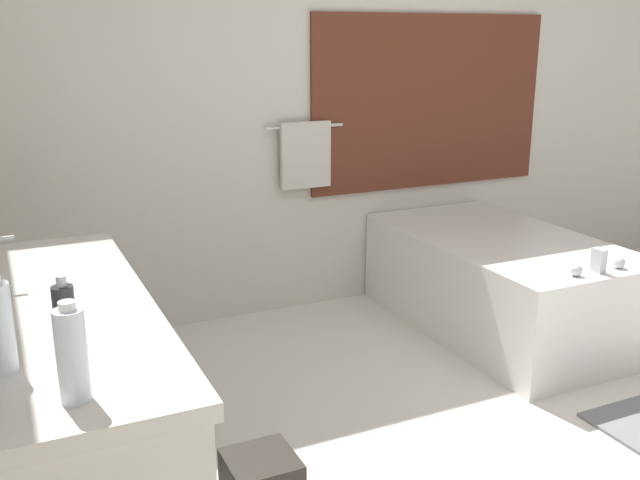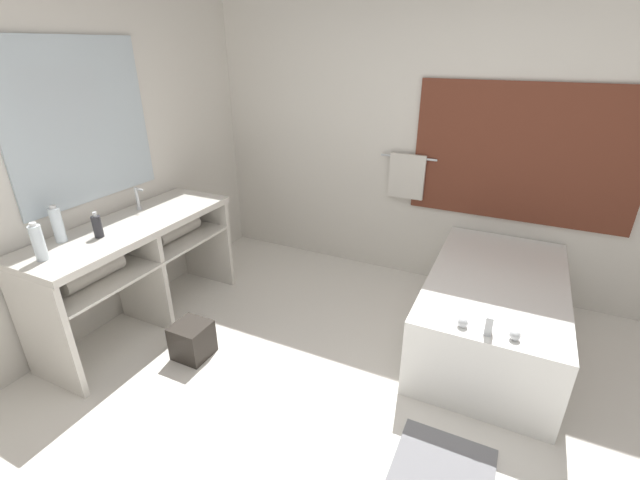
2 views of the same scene
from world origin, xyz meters
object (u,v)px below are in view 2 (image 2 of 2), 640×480
water_bottle_1 (57,225)px  soap_dispenser (97,226)px  bathtub (492,307)px  waste_bin (192,340)px  water_bottle_2 (38,243)px

water_bottle_1 → soap_dispenser: water_bottle_1 is taller
bathtub → water_bottle_1: bearing=-153.4°
bathtub → soap_dispenser: 2.83m
bathtub → water_bottle_1: size_ratio=6.41×
water_bottle_1 → soap_dispenser: (0.17, 0.16, -0.04)m
waste_bin → water_bottle_1: bearing=-161.1°
bathtub → water_bottle_1: 3.05m
waste_bin → bathtub: bearing=29.5°
soap_dispenser → water_bottle_1: bearing=-136.2°
water_bottle_1 → bathtub: bearing=26.6°
water_bottle_1 → soap_dispenser: 0.23m
water_bottle_1 → soap_dispenser: bearing=43.8°
bathtub → soap_dispenser: size_ratio=9.04×
bathtub → waste_bin: bathtub is taller
water_bottle_2 → waste_bin: water_bottle_2 is taller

